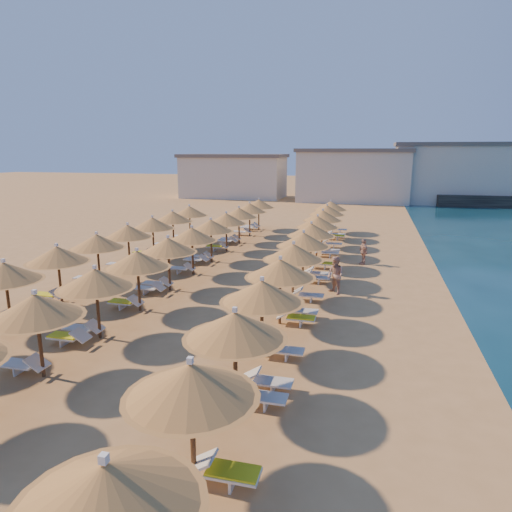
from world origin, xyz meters
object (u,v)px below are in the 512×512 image
(parasol_row_east, at_px, (299,246))
(beachgoer_b, at_px, (335,275))
(beachgoer_c, at_px, (363,252))
(parasol_row_west, at_px, (181,240))

(parasol_row_east, height_order, beachgoer_b, parasol_row_east)
(parasol_row_east, distance_m, beachgoer_b, 2.33)
(parasol_row_east, height_order, beachgoer_c, parasol_row_east)
(parasol_row_west, bearing_deg, parasol_row_east, 0.00)
(parasol_row_east, xyz_separation_m, parasol_row_west, (-6.43, 0.00, 0.00))
(beachgoer_b, height_order, beachgoer_c, beachgoer_b)
(beachgoer_c, bearing_deg, beachgoer_b, -37.81)
(parasol_row_west, xyz_separation_m, beachgoer_b, (8.31, -0.05, -1.38))
(parasol_row_east, distance_m, parasol_row_west, 6.43)
(parasol_row_east, bearing_deg, beachgoer_c, 64.54)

